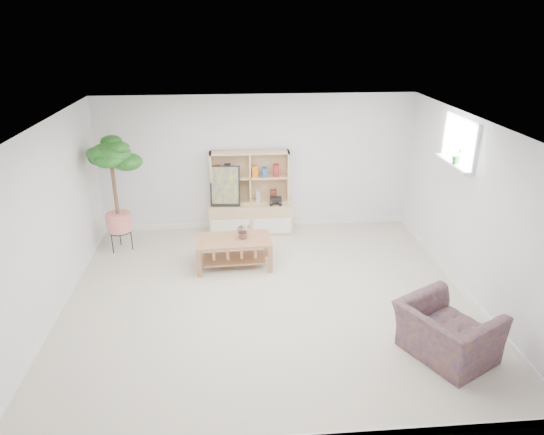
{
  "coord_description": "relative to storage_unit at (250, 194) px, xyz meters",
  "views": [
    {
      "loc": [
        -0.42,
        -5.74,
        3.59
      ],
      "look_at": [
        0.12,
        0.68,
        0.91
      ],
      "focal_mm": 32.0,
      "sensor_mm": 36.0,
      "label": 1
    }
  ],
  "objects": [
    {
      "name": "table_plant",
      "position": [
        -0.16,
        -1.26,
        -0.14
      ],
      "size": [
        0.27,
        0.25,
        0.25
      ],
      "primitive_type": "imported",
      "rotation": [
        0.0,
        0.0,
        0.31
      ],
      "color": "#2F7933",
      "rests_on": "coffee_table"
    },
    {
      "name": "coffee_table",
      "position": [
        -0.31,
        -1.27,
        -0.5
      ],
      "size": [
        1.16,
        0.67,
        0.46
      ],
      "primitive_type": null,
      "rotation": [
        0.0,
        0.0,
        0.04
      ],
      "color": "#B0724A",
      "rests_on": "floor"
    },
    {
      "name": "storage_unit",
      "position": [
        0.0,
        0.0,
        0.0
      ],
      "size": [
        1.46,
        0.49,
        1.46
      ],
      "primitive_type": null,
      "color": "#E1AA71",
      "rests_on": "floor"
    },
    {
      "name": "baseboard",
      "position": [
        0.13,
        -2.24,
        -0.68
      ],
      "size": [
        5.5,
        5.0,
        0.1
      ],
      "primitive_type": null,
      "color": "white",
      "rests_on": "floor"
    },
    {
      "name": "poster",
      "position": [
        -0.43,
        -0.07,
        0.17
      ],
      "size": [
        0.52,
        0.16,
        0.71
      ],
      "primitive_type": null,
      "rotation": [
        0.0,
        0.0,
        -0.08
      ],
      "color": "yellow",
      "rests_on": "storage_unit"
    },
    {
      "name": "toy_truck",
      "position": [
        0.44,
        -0.09,
        -0.1
      ],
      "size": [
        0.31,
        0.22,
        0.16
      ],
      "primitive_type": null,
      "rotation": [
        0.0,
        0.0,
        -0.07
      ],
      "color": "black",
      "rests_on": "storage_unit"
    },
    {
      "name": "walls",
      "position": [
        0.13,
        -2.24,
        0.47
      ],
      "size": [
        5.51,
        5.01,
        2.4
      ],
      "color": "white",
      "rests_on": "floor"
    },
    {
      "name": "armchair",
      "position": [
        2.05,
        -3.64,
        -0.37
      ],
      "size": [
        1.2,
        1.26,
        0.72
      ],
      "primitive_type": "imported",
      "rotation": [
        0.0,
        0.0,
        2.06
      ],
      "color": "navy",
      "rests_on": "floor"
    },
    {
      "name": "window",
      "position": [
        2.86,
        -1.64,
        1.27
      ],
      "size": [
        0.1,
        0.98,
        0.68
      ],
      "primitive_type": null,
      "color": "#D0E5FF",
      "rests_on": "walls"
    },
    {
      "name": "sill_plant",
      "position": [
        2.8,
        -1.72,
        1.09
      ],
      "size": [
        0.17,
        0.15,
        0.24
      ],
      "primitive_type": "imported",
      "rotation": [
        0.0,
        0.0,
        0.39
      ],
      "color": "#0C4711",
      "rests_on": "window_sill"
    },
    {
      "name": "floor_tree",
      "position": [
        -2.17,
        -0.53,
        0.21
      ],
      "size": [
        0.82,
        0.82,
        1.88
      ],
      "primitive_type": null,
      "rotation": [
        0.0,
        0.0,
        -0.2
      ],
      "color": "#0C4711",
      "rests_on": "floor"
    },
    {
      "name": "window_sill",
      "position": [
        2.8,
        -1.64,
        0.95
      ],
      "size": [
        0.14,
        1.0,
        0.04
      ],
      "primitive_type": "cube",
      "color": "white",
      "rests_on": "walls"
    },
    {
      "name": "ceiling",
      "position": [
        0.13,
        -2.24,
        1.67
      ],
      "size": [
        5.5,
        5.0,
        0.01
      ],
      "primitive_type": "cube",
      "color": "silver",
      "rests_on": "walls"
    },
    {
      "name": "floor",
      "position": [
        0.13,
        -2.24,
        -0.73
      ],
      "size": [
        5.5,
        5.0,
        0.01
      ],
      "primitive_type": "cube",
      "color": "beige",
      "rests_on": "ground"
    }
  ]
}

